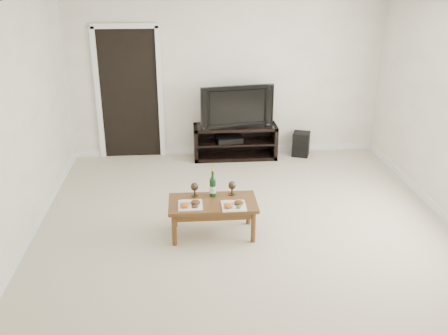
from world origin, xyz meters
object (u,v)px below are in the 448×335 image
at_px(television, 235,105).
at_px(coffee_table, 213,218).
at_px(media_console, 235,142).
at_px(subwoofer, 301,144).

bearing_deg(television, coffee_table, -111.09).
xyz_separation_m(media_console, coffee_table, (-0.51, -2.50, -0.07)).
xyz_separation_m(television, subwoofer, (1.10, 0.02, -0.69)).
height_order(media_console, coffee_table, media_console).
xyz_separation_m(media_console, subwoofer, (1.10, 0.02, -0.08)).
distance_m(subwoofer, coffee_table, 2.98).
xyz_separation_m(media_console, television, (0.00, 0.00, 0.61)).
bearing_deg(coffee_table, television, 78.36).
relative_size(media_console, television, 1.15).
bearing_deg(media_console, television, 0.00).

